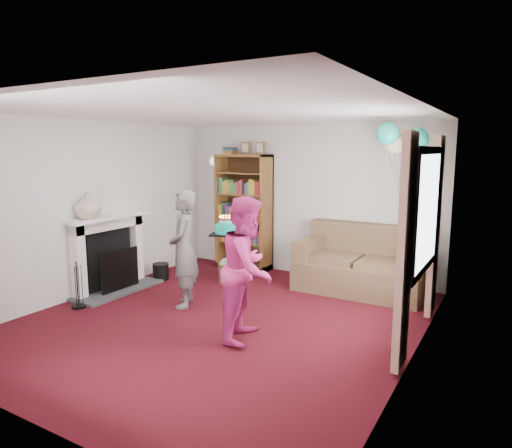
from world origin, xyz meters
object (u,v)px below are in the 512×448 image
Objects in this scene: person_magenta at (248,268)px; birthday_cake at (228,229)px; person_striped at (184,249)px; bookcase at (245,213)px; sofa at (362,267)px.

person_magenta reaches higher than birthday_cake.
person_striped reaches higher than birthday_cake.
person_striped is at bearing 164.72° from birthday_cake.
person_magenta is (1.28, -0.48, 0.02)m from person_striped.
bookcase is 2.28m from sofa.
sofa is at bearing -26.67° from person_magenta.
person_magenta is at bearing 38.79° from person_striped.
birthday_cake is at bearing -114.82° from sofa.
birthday_cake is (0.86, -0.24, 0.38)m from person_striped.
bookcase is at bearing 174.44° from sofa.
person_magenta is at bearing -57.76° from bookcase.
person_striped is (0.34, -2.09, -0.20)m from bookcase.
bookcase is 1.21× the size of sofa.
person_striped is 0.97m from birthday_cake.
person_magenta is at bearing -103.20° from sofa.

